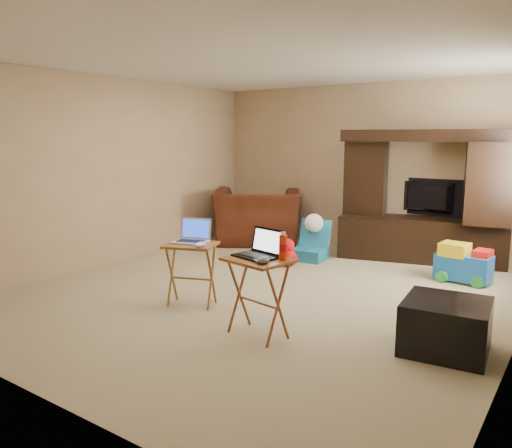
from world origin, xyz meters
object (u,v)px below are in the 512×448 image
Objects in this scene: plush_toy at (287,253)px; water_bottle at (283,248)px; ottoman at (446,326)px; laptop_left at (190,231)px; laptop_right at (255,244)px; recliner at (257,217)px; push_toy at (464,262)px; mouse_left at (200,245)px; entertainment_center at (422,196)px; mouse_right at (263,260)px; tray_table_left at (191,275)px; child_rocker at (309,240)px; tray_table_right at (258,297)px; television at (427,198)px.

water_bottle is at bearing -60.05° from plush_toy.
laptop_left is (-2.46, -0.29, 0.55)m from ottoman.
water_bottle is (0.24, 0.06, -0.01)m from laptop_right.
recliner is 3.32m from push_toy.
ottoman is 4.94× the size of mouse_left.
entertainment_center is 15.80× the size of mouse_right.
ottoman is 2.46m from tray_table_left.
mouse_left is at bearing 160.73° from mouse_right.
child_rocker is at bearing 124.45° from recliner.
mouse_left is 0.62× the size of water_bottle.
ottoman is at bearing 34.65° from laptop_right.
child_rocker is 0.89× the size of tray_table_left.
plush_toy is at bearing -148.53° from entertainment_center.
tray_table_right is (-1.09, -2.75, 0.11)m from push_toy.
ottoman is 4.61× the size of mouse_right.
mouse_left is (-1.16, -3.51, -0.20)m from television.
television reaches higher than water_bottle.
ottoman is 1.68m from laptop_right.
plush_toy is 2.48m from water_bottle.
ottoman reaches higher than plush_toy.
plush_toy is at bearing -104.08° from child_rocker.
water_bottle is at bearing -106.08° from entertainment_center.
tray_table_right reaches higher than ottoman.
ottoman is at bearing -75.03° from push_toy.
television is 7.03× the size of mouse_left.
water_bottle reaches higher than mouse_left.
laptop_left is (-0.04, -1.85, 0.57)m from plush_toy.
television is 3.74m from tray_table_left.
push_toy is at bearing -4.26° from child_rocker.
tray_table_right is 0.41m from mouse_right.
laptop_left is at bearing 176.72° from laptop_right.
child_rocker is 0.88× the size of ottoman.
ottoman is (3.62, -2.60, -0.23)m from recliner.
plush_toy is 1.15× the size of laptop_left.
push_toy is at bearing 52.99° from mouse_left.
plush_toy is at bearing 71.99° from laptop_left.
tray_table_left reaches higher than ottoman.
entertainment_center reaches higher than television.
push_toy is at bearing 15.72° from plush_toy.
child_rocker is 1.48× the size of plush_toy.
television reaches higher than recliner.
recliner reaches higher than tray_table_left.
entertainment_center is 3.57m from tray_table_right.
water_bottle is at bearing -156.95° from ottoman.
plush_toy is 2.39m from tray_table_right.
mouse_right is at bearing -63.67° from plush_toy.
television is at bearing 95.12° from tray_table_right.
laptop_right is 0.25m from water_bottle.
mouse_left reaches higher than push_toy.
tray_table_right is at bearing -109.27° from entertainment_center.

